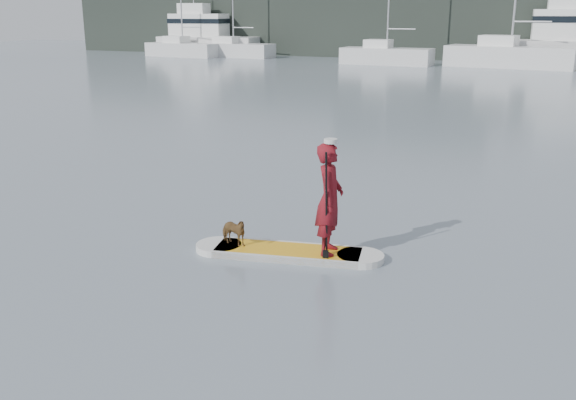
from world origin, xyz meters
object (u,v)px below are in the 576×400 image
at_px(sailboat_c, 386,55).
at_px(sailboat_d, 509,54).
at_px(paddler, 330,199).
at_px(dog, 233,231).
at_px(motor_yacht_b, 204,36).
at_px(sailboat_a, 182,49).
at_px(paddleboard, 288,252).
at_px(sailboat_b, 233,48).

xyz_separation_m(sailboat_c, sailboat_d, (9.20, 0.93, 0.23)).
height_order(paddler, dog, paddler).
height_order(sailboat_d, motor_yacht_b, sailboat_d).
relative_size(sailboat_c, motor_yacht_b, 1.04).
relative_size(paddler, sailboat_c, 0.18).
relative_size(paddler, sailboat_a, 0.18).
bearing_deg(sailboat_c, paddler, -74.47).
xyz_separation_m(sailboat_a, motor_yacht_b, (0.64, 2.98, 1.04)).
bearing_deg(paddler, motor_yacht_b, 21.58).
xyz_separation_m(sailboat_a, sailboat_d, (29.03, -0.71, 0.25)).
relative_size(paddler, dog, 3.16).
distance_m(paddleboard, sailboat_d, 42.14).
distance_m(dog, sailboat_d, 42.33).
height_order(dog, sailboat_a, sailboat_a).
relative_size(paddleboard, sailboat_b, 0.29).
distance_m(sailboat_b, sailboat_c, 15.46).
xyz_separation_m(paddleboard, sailboat_d, (-0.03, 42.13, 0.93)).
bearing_deg(paddleboard, sailboat_c, 91.52).
bearing_deg(dog, sailboat_a, 46.84).
relative_size(paddleboard, sailboat_d, 0.24).
xyz_separation_m(paddler, sailboat_c, (-9.93, 41.06, -0.30)).
xyz_separation_m(sailboat_a, sailboat_c, (19.83, -1.65, 0.02)).
bearing_deg(paddleboard, paddler, -0.00).
bearing_deg(sailboat_c, sailboat_b, 171.01).
distance_m(paddler, dog, 1.82).
distance_m(paddleboard, paddler, 1.22).
relative_size(paddleboard, sailboat_c, 0.32).
bearing_deg(paddleboard, sailboat_d, 78.93).
bearing_deg(sailboat_c, paddleboard, -75.42).
xyz_separation_m(dog, sailboat_d, (0.93, 42.32, 0.61)).
height_order(paddleboard, sailboat_d, sailboat_d).
bearing_deg(sailboat_c, sailboat_d, 7.73).
distance_m(sailboat_b, sailboat_d, 24.47).
xyz_separation_m(paddleboard, sailboat_b, (-24.42, 44.13, 0.72)).
distance_m(sailboat_a, sailboat_d, 29.04).
bearing_deg(sailboat_d, sailboat_a, -173.43).
height_order(paddler, motor_yacht_b, motor_yacht_b).
relative_size(sailboat_a, sailboat_b, 0.94).
relative_size(dog, sailboat_a, 0.06).
bearing_deg(paddleboard, sailboat_b, 107.84).
distance_m(sailboat_a, motor_yacht_b, 3.23).
bearing_deg(sailboat_a, motor_yacht_b, 84.27).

